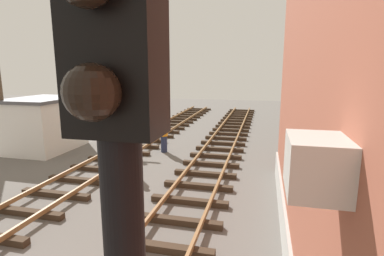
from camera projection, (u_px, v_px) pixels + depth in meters
name	position (u px, v px, depth m)	size (l,w,h in m)	color
control_hut	(44.00, 124.00, 15.82)	(3.00, 3.80, 2.76)	silver
parked_car_green	(37.00, 116.00, 21.89)	(4.20, 2.04, 1.76)	#1E6B38
parked_car_red	(45.00, 107.00, 26.56)	(4.20, 2.04, 1.76)	red
utility_pole_far	(95.00, 65.00, 21.56)	(1.80, 0.24, 8.65)	brown
track_worker_foreground	(164.00, 134.00, 15.42)	(0.40, 0.40, 1.87)	#262D4C
track_worker_distant	(129.00, 151.00, 12.29)	(0.40, 0.40, 1.87)	#262D4C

